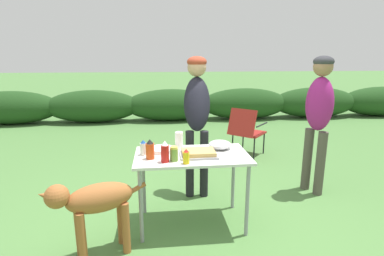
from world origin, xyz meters
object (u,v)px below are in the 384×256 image
Objects in this scene: ketchup_bottle at (165,152)px; mayo_bottle at (143,148)px; folding_table at (192,162)px; relish_jar at (174,154)px; dog at (94,203)px; plate_stack at (162,150)px; mixing_bowl at (220,145)px; standing_person_in_red_jacket at (319,109)px; mustard_bottle at (186,157)px; paper_cup_stack at (179,140)px; food_tray at (198,153)px; camp_chair_green_behind_table at (246,129)px; hot_sauce_bottle at (150,150)px; standing_person_in_navy_coat at (197,107)px.

ketchup_bottle is 1.34× the size of mayo_bottle.
folding_table is 8.14× the size of relish_jar.
plate_stack is at bearing -67.87° from dog.
standing_person_in_red_jacket reaches higher than mixing_bowl.
mustard_bottle reaches higher than relish_jar.
mayo_bottle is at bearing -156.50° from paper_cup_stack.
folding_table is at bearing -94.53° from standing_person_in_red_jacket.
plate_stack is 1.41× the size of paper_cup_stack.
paper_cup_stack is (-0.17, 0.25, 0.06)m from food_tray.
camp_chair_green_behind_table is at bearing 60.40° from folding_table.
hot_sauce_bottle is at bearing 143.45° from ketchup_bottle.
paper_cup_stack is at bearing 174.61° from mixing_bowl.
relish_jar reaches higher than plate_stack.
relish_jar is (-0.18, -0.16, 0.14)m from folding_table.
standing_person_in_navy_coat is at bearing -85.93° from camp_chair_green_behind_table.
standing_person_in_red_jacket reaches higher than dog.
mustard_bottle is 0.17× the size of camp_chair_green_behind_table.
folding_table is 4.39× the size of plate_stack.
folding_table is at bearing 137.51° from food_tray.
mustard_bottle is 0.86m from dog.
standing_person_in_navy_coat is 2.00× the size of dog.
plate_stack is (-0.35, 0.18, -0.01)m from food_tray.
mayo_bottle is 2.13m from standing_person_in_red_jacket.
mixing_bowl reaches higher than plate_stack.
dog is at bearing -153.88° from mixing_bowl.
standing_person_in_navy_coat reaches higher than folding_table.
relish_jar is (-0.24, -0.11, 0.04)m from food_tray.
standing_person_in_navy_coat is at bearing 79.14° from folding_table.
plate_stack is 0.81m from standing_person_in_navy_coat.
standing_person_in_navy_coat is (-0.17, 0.58, 0.30)m from mixing_bowl.
relish_jar is at bearing -70.02° from plate_stack.
mixing_bowl is (0.31, 0.15, 0.12)m from folding_table.
paper_cup_stack is 0.65m from standing_person_in_navy_coat.
camp_chair_green_behind_table is (1.32, 2.17, -0.34)m from relish_jar.
standing_person_in_navy_coat is (0.40, 0.92, 0.25)m from ketchup_bottle.
standing_person_in_navy_coat is 2.01× the size of camp_chair_green_behind_table.
hot_sauce_bottle is (-0.14, 0.10, -0.01)m from ketchup_bottle.
hot_sauce_bottle is at bearing -161.45° from mixing_bowl.
mixing_bowl is at bearing -71.96° from camp_chair_green_behind_table.
standing_person_in_navy_coat is at bearing 77.46° from mustard_bottle.
folding_table is 2.32m from camp_chair_green_behind_table.
paper_cup_stack is at bearing -82.37° from camp_chair_green_behind_table.
dog is at bearing -87.25° from camp_chair_green_behind_table.
hot_sauce_bottle is 1.01m from standing_person_in_navy_coat.
dog is (-2.44, -0.99, -0.56)m from standing_person_in_red_jacket.
camp_chair_green_behind_table is (-0.44, 1.44, -0.58)m from standing_person_in_red_jacket.
mayo_bottle reaches higher than camp_chair_green_behind_table.
paper_cup_stack reaches higher than relish_jar.
ketchup_bottle is 0.73m from dog.
folding_table is at bearing 42.27° from relish_jar.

